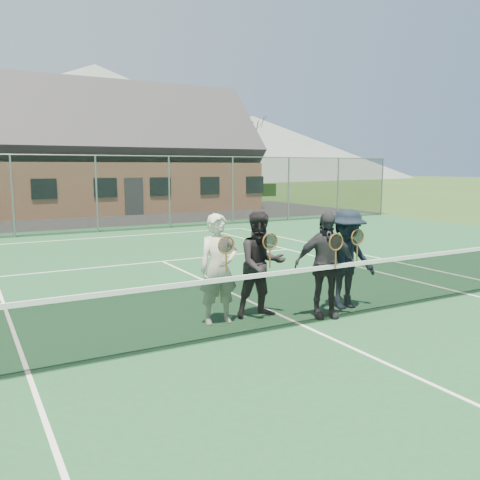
{
  "coord_description": "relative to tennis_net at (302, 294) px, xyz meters",
  "views": [
    {
      "loc": [
        -4.73,
        -6.44,
        2.56
      ],
      "look_at": [
        -0.31,
        1.5,
        1.25
      ],
      "focal_mm": 38.0,
      "sensor_mm": 36.0,
      "label": 1
    }
  ],
  "objects": [
    {
      "name": "perimeter_fence",
      "position": [
        0.0,
        13.5,
        0.99
      ],
      "size": [
        30.07,
        0.07,
        3.02
      ],
      "color": "slate",
      "rests_on": "ground"
    },
    {
      "name": "clubhouse",
      "position": [
        4.0,
        24.0,
        3.45
      ],
      "size": [
        15.6,
        8.2,
        7.7
      ],
      "color": "#9E6B4C",
      "rests_on": "ground"
    },
    {
      "name": "tree_d",
      "position": [
        12.0,
        33.0,
        5.25
      ],
      "size": [
        3.2,
        3.2,
        7.77
      ],
      "color": "#382214",
      "rests_on": "ground"
    },
    {
      "name": "hedge_row",
      "position": [
        0.0,
        32.0,
        0.01
      ],
      "size": [
        40.0,
        1.2,
        1.1
      ],
      "primitive_type": "cube",
      "color": "black",
      "rests_on": "ground"
    },
    {
      "name": "player_d",
      "position": [
        1.31,
        0.47,
        0.38
      ],
      "size": [
        1.23,
        0.79,
        1.8
      ],
      "color": "black",
      "rests_on": "court_surface"
    },
    {
      "name": "ground",
      "position": [
        0.0,
        20.0,
        -0.54
      ],
      "size": [
        220.0,
        220.0,
        0.0
      ],
      "primitive_type": "plane",
      "color": "#274518",
      "rests_on": "ground"
    },
    {
      "name": "court_markings",
      "position": [
        0.0,
        0.0,
        -0.51
      ],
      "size": [
        11.03,
        23.83,
        0.01
      ],
      "color": "white",
      "rests_on": "court_surface"
    },
    {
      "name": "player_c",
      "position": [
        0.62,
        0.21,
        0.38
      ],
      "size": [
        1.14,
        0.78,
        1.8
      ],
      "color": "#27282D",
      "rests_on": "court_surface"
    },
    {
      "name": "hill_east",
      "position": [
        55.0,
        95.0,
        6.46
      ],
      "size": [
        90.0,
        90.0,
        14.0
      ],
      "primitive_type": "cone",
      "color": "#56675E",
      "rests_on": "ground"
    },
    {
      "name": "player_b",
      "position": [
        -0.3,
        0.77,
        0.38
      ],
      "size": [
        0.96,
        0.79,
        1.8
      ],
      "color": "black",
      "rests_on": "court_surface"
    },
    {
      "name": "player_a",
      "position": [
        -1.1,
        0.79,
        0.38
      ],
      "size": [
        0.71,
        0.54,
        1.8
      ],
      "color": "beige",
      "rests_on": "court_surface"
    },
    {
      "name": "tennis_net",
      "position": [
        0.0,
        0.0,
        0.0
      ],
      "size": [
        11.68,
        0.08,
        1.1
      ],
      "color": "slate",
      "rests_on": "ground"
    },
    {
      "name": "tree_e",
      "position": [
        18.0,
        33.0,
        5.25
      ],
      "size": [
        3.2,
        3.2,
        7.77
      ],
      "color": "#382214",
      "rests_on": "ground"
    },
    {
      "name": "tree_c",
      "position": [
        2.0,
        33.0,
        5.25
      ],
      "size": [
        3.2,
        3.2,
        7.77
      ],
      "color": "#321D12",
      "rests_on": "ground"
    },
    {
      "name": "hill_centre",
      "position": [
        20.0,
        95.0,
        10.46
      ],
      "size": [
        120.0,
        120.0,
        22.0
      ],
      "primitive_type": "cone",
      "color": "slate",
      "rests_on": "ground"
    },
    {
      "name": "court_surface",
      "position": [
        0.0,
        0.0,
        -0.53
      ],
      "size": [
        30.0,
        30.0,
        0.02
      ],
      "primitive_type": "cube",
      "color": "#1C4C2B",
      "rests_on": "ground"
    }
  ]
}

